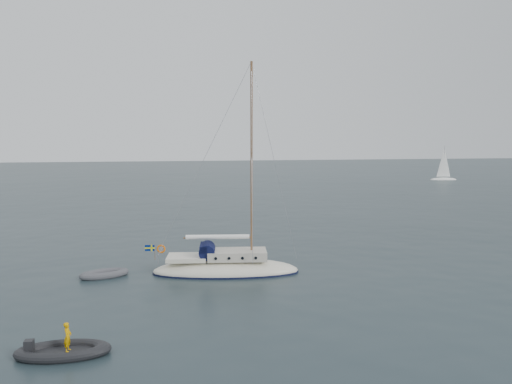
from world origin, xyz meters
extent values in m
plane|color=black|center=(0.00, 0.00, 0.00)|extent=(300.00, 300.00, 0.00)
ellipsoid|color=white|center=(-1.63, 1.77, 0.14)|extent=(8.57, 2.67, 1.43)
cube|color=beige|center=(-0.96, 1.77, 1.12)|extent=(3.43, 1.81, 0.52)
cube|color=white|center=(-3.91, 1.77, 0.97)|extent=(2.29, 1.81, 0.24)
cylinder|color=#0C1134|center=(-2.72, 1.77, 1.39)|extent=(0.91, 1.57, 0.91)
cube|color=#0C1134|center=(-2.91, 1.77, 1.58)|extent=(0.43, 1.57, 0.38)
cylinder|color=brown|center=(-0.10, 1.77, 6.57)|extent=(0.14, 0.14, 11.43)
cylinder|color=brown|center=(-0.10, 1.77, 7.15)|extent=(0.05, 2.10, 0.05)
cylinder|color=brown|center=(-2.10, 1.77, 2.14)|extent=(4.00, 0.10, 0.10)
cylinder|color=white|center=(-2.10, 1.77, 2.19)|extent=(3.72, 0.27, 0.27)
cylinder|color=#95949B|center=(-5.44, 1.77, 1.38)|extent=(0.04, 2.10, 0.04)
torus|color=orange|center=(-5.48, 2.34, 1.38)|extent=(0.51, 0.10, 0.51)
cylinder|color=brown|center=(-5.77, 1.77, 1.29)|extent=(0.03, 0.03, 0.86)
cube|color=navy|center=(-6.06, 1.77, 1.57)|extent=(0.57, 0.02, 0.36)
cube|color=yellow|center=(-6.06, 1.77, 1.57)|extent=(0.59, 0.03, 0.09)
cube|color=yellow|center=(-5.95, 1.77, 1.57)|extent=(0.09, 0.03, 0.38)
cylinder|color=black|center=(-2.20, 2.68, 1.12)|extent=(0.17, 0.06, 0.17)
cylinder|color=black|center=(-2.20, 0.85, 1.12)|extent=(0.17, 0.06, 0.17)
cylinder|color=black|center=(-1.44, 2.68, 1.12)|extent=(0.17, 0.06, 0.17)
cylinder|color=black|center=(-1.44, 0.85, 1.12)|extent=(0.17, 0.06, 0.17)
cylinder|color=black|center=(-0.67, 2.68, 1.12)|extent=(0.17, 0.06, 0.17)
cylinder|color=black|center=(-0.67, 0.85, 1.12)|extent=(0.17, 0.06, 0.17)
cylinder|color=black|center=(0.09, 2.68, 1.12)|extent=(0.17, 0.06, 0.17)
cylinder|color=black|center=(0.09, 0.85, 1.12)|extent=(0.17, 0.06, 0.17)
cube|color=#54555B|center=(-8.61, 2.32, 0.12)|extent=(1.71, 0.70, 0.10)
cube|color=black|center=(-8.97, -8.25, 0.13)|extent=(2.15, 0.90, 0.11)
cube|color=black|center=(-10.13, -8.25, 0.40)|extent=(0.31, 0.31, 0.54)
imported|color=#E1A003|center=(-8.79, -8.25, 0.71)|extent=(0.30, 0.42, 1.09)
ellipsoid|color=white|center=(47.89, 59.61, 0.04)|extent=(5.23, 1.74, 0.87)
cylinder|color=#95949B|center=(47.89, 59.61, 3.48)|extent=(0.09, 0.09, 6.10)
cone|color=white|center=(47.85, 59.61, 3.48)|extent=(2.79, 2.79, 5.66)
camera|label=1|loc=(-5.34, -26.82, 7.94)|focal=35.00mm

